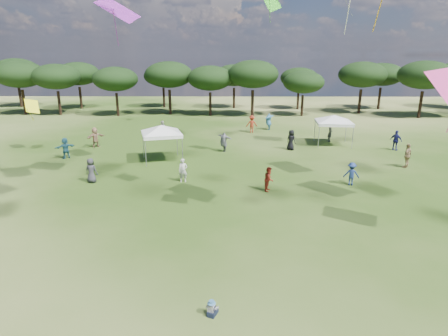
# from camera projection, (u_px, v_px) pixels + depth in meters

# --- Properties ---
(tree_line) EXTENTS (108.78, 17.63, 7.77)m
(tree_line) POSITION_uv_depth(u_px,v_px,m) (246.00, 75.00, 53.61)
(tree_line) COLOR black
(tree_line) RESTS_ON ground
(tent_left) EXTENTS (5.79, 5.79, 3.19)m
(tent_left) POSITION_uv_depth(u_px,v_px,m) (161.00, 127.00, 29.32)
(tent_left) COLOR gray
(tent_left) RESTS_ON ground
(tent_right) EXTENTS (6.39, 6.39, 3.12)m
(tent_right) POSITION_uv_depth(u_px,v_px,m) (334.00, 116.00, 34.74)
(tent_right) COLOR gray
(tent_right) RESTS_ON ground
(toddler) EXTENTS (0.44, 0.47, 0.58)m
(toddler) POSITION_uv_depth(u_px,v_px,m) (212.00, 309.00, 12.12)
(toddler) COLOR black
(toddler) RESTS_ON ground
(festival_crowd) EXTENTS (29.52, 21.63, 1.88)m
(festival_crowd) POSITION_uv_depth(u_px,v_px,m) (232.00, 139.00, 33.98)
(festival_crowd) COLOR #9E7456
(festival_crowd) RESTS_ON ground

